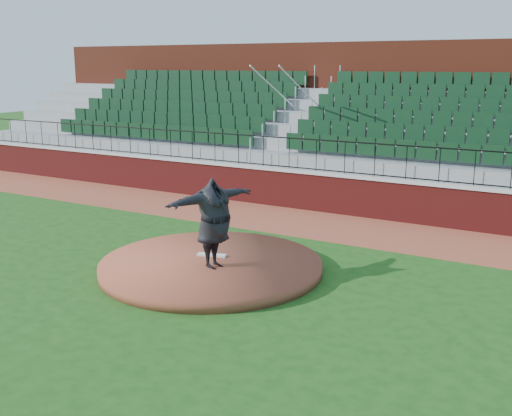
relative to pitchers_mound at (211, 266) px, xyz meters
The scene contains 10 objects.
ground 0.55m from the pitchers_mound, 29.12° to the right, with size 90.00×90.00×0.00m, color #1B4914.
warning_track 5.16m from the pitchers_mound, 84.75° to the left, with size 34.00×3.20×0.01m, color brown.
field_wall 6.77m from the pitchers_mound, 85.99° to the left, with size 34.00×0.35×1.20m, color maroon.
wall_cap 6.85m from the pitchers_mound, 85.99° to the left, with size 34.00×0.45×0.10m, color #B7B7B7.
wall_railing 6.96m from the pitchers_mound, 85.99° to the left, with size 34.00×0.05×1.00m, color black, non-canonical shape.
seating_stands 9.72m from the pitchers_mound, 87.14° to the left, with size 34.00×5.10×4.60m, color gray, non-canonical shape.
concourse_wall 12.55m from the pitchers_mound, 87.79° to the left, with size 34.00×0.50×5.50m, color maroon.
pitchers_mound is the anchor object (origin of this frame).
pitching_rubber 0.40m from the pitchers_mound, 121.99° to the left, with size 0.69×0.17×0.05m, color white.
pitcher 1.22m from the pitchers_mound, 45.74° to the right, with size 2.46×0.67×2.00m, color black.
Camera 1 is at (7.21, -10.84, 4.65)m, focal length 43.21 mm.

